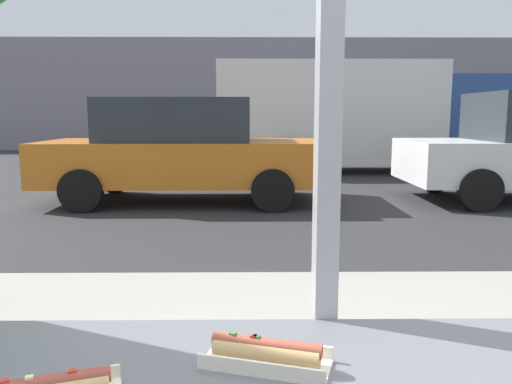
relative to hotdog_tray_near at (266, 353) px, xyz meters
The scene contains 6 objects.
ground_plane 8.23m from the hotdog_tray_near, 89.02° to the left, with size 60.00×60.00×0.00m, color #2D2D30.
sidewalk_strip 2.00m from the hotdog_tray_near, 85.46° to the left, with size 16.00×2.80×0.13m, color #9E998E.
building_facade_far 20.14m from the hotdog_tray_near, 89.60° to the left, with size 28.00×1.20×4.42m, color gray.
hotdog_tray_near is the anchor object (origin of this frame).
parked_car_orange 7.49m from the hotdog_tray_near, 98.73° to the left, with size 4.53×2.07×1.68m.
box_truck 12.16m from the hotdog_tray_near, 77.27° to the left, with size 7.10×2.44×2.67m.
Camera 1 is at (-0.17, -1.02, 1.42)m, focal length 35.35 mm.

